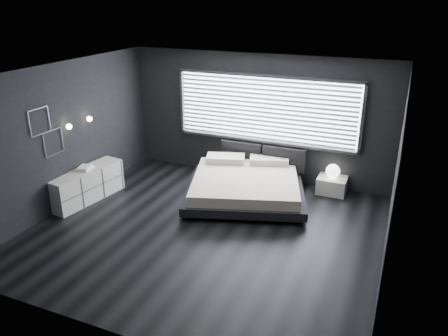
% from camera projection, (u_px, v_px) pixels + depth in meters
% --- Properties ---
extents(room, '(6.04, 6.00, 2.80)m').
position_uv_depth(room, '(204.00, 158.00, 7.33)').
color(room, black).
rests_on(room, ground).
extents(window, '(4.14, 0.09, 1.52)m').
position_uv_depth(window, '(265.00, 110.00, 9.48)').
color(window, white).
rests_on(window, ground).
extents(headboard, '(1.96, 0.16, 0.52)m').
position_uv_depth(headboard, '(262.00, 155.00, 9.83)').
color(headboard, black).
rests_on(headboard, ground).
extents(sconce_near, '(0.18, 0.11, 0.11)m').
position_uv_depth(sconce_near, '(69.00, 127.00, 8.33)').
color(sconce_near, silver).
rests_on(sconce_near, ground).
extents(sconce_far, '(0.18, 0.11, 0.11)m').
position_uv_depth(sconce_far, '(89.00, 119.00, 8.84)').
color(sconce_far, silver).
rests_on(sconce_far, ground).
extents(wall_art_upper, '(0.01, 0.48, 0.48)m').
position_uv_depth(wall_art_upper, '(40.00, 121.00, 7.76)').
color(wall_art_upper, '#47474C').
rests_on(wall_art_upper, ground).
extents(wall_art_lower, '(0.01, 0.48, 0.48)m').
position_uv_depth(wall_art_lower, '(54.00, 142.00, 8.15)').
color(wall_art_lower, '#47474C').
rests_on(wall_art_lower, ground).
extents(bed, '(2.94, 2.87, 0.61)m').
position_uv_depth(bed, '(245.00, 184.00, 9.04)').
color(bed, black).
rests_on(bed, ground).
extents(nightstand, '(0.60, 0.50, 0.35)m').
position_uv_depth(nightstand, '(332.00, 185.00, 9.28)').
color(nightstand, silver).
rests_on(nightstand, ground).
extents(orb_lamp, '(0.30, 0.30, 0.30)m').
position_uv_depth(orb_lamp, '(333.00, 171.00, 9.16)').
color(orb_lamp, white).
rests_on(orb_lamp, nightstand).
extents(dresser, '(0.71, 1.70, 0.66)m').
position_uv_depth(dresser, '(87.00, 185.00, 8.91)').
color(dresser, silver).
rests_on(dresser, ground).
extents(book_stack, '(0.31, 0.37, 0.07)m').
position_uv_depth(book_stack, '(85.00, 168.00, 8.80)').
color(book_stack, white).
rests_on(book_stack, dresser).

